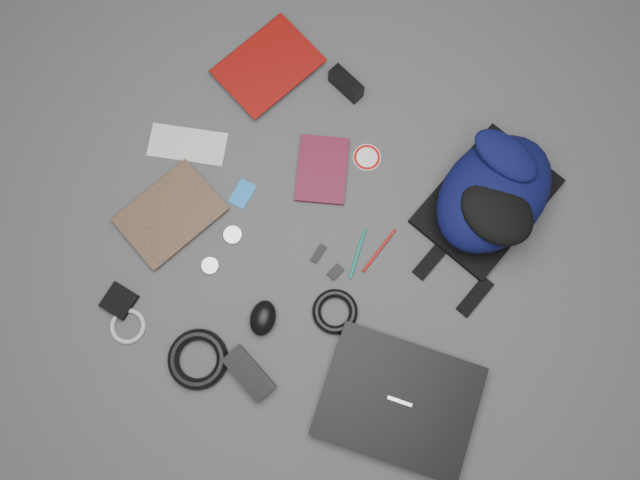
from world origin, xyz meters
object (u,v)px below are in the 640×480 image
at_px(compact_camera, 346,84).
at_px(power_brick, 249,373).
at_px(backpack, 494,194).
at_px(textbook_red, 245,42).
at_px(dvd_case, 322,170).
at_px(pouch, 119,301).
at_px(comic_book, 149,189).
at_px(laptop, 399,401).
at_px(mouse, 263,318).

bearing_deg(compact_camera, power_brick, -62.90).
bearing_deg(backpack, textbook_red, -174.00).
xyz_separation_m(dvd_case, pouch, (-0.34, -0.57, 0.00)).
height_order(comic_book, dvd_case, comic_book).
height_order(dvd_case, pouch, pouch).
height_order(laptop, pouch, laptop).
bearing_deg(mouse, backpack, 40.51).
relative_size(comic_book, mouse, 2.79).
relative_size(comic_book, dvd_case, 1.37).
bearing_deg(dvd_case, pouch, -140.52).
xyz_separation_m(backpack, textbook_red, (-0.83, 0.14, -0.07)).
distance_m(compact_camera, pouch, 0.88).
height_order(textbook_red, mouse, mouse).
relative_size(backpack, dvd_case, 2.10).
distance_m(mouse, pouch, 0.39).
distance_m(compact_camera, power_brick, 0.86).
relative_size(laptop, comic_book, 1.47).
relative_size(textbook_red, mouse, 2.90).
height_order(dvd_case, power_brick, power_brick).
height_order(backpack, comic_book, backpack).
bearing_deg(textbook_red, compact_camera, 22.87).
bearing_deg(backpack, laptop, -74.67).
bearing_deg(textbook_red, mouse, -37.09).
xyz_separation_m(comic_book, mouse, (0.45, -0.19, 0.01)).
bearing_deg(comic_book, laptop, 8.58).
bearing_deg(comic_book, pouch, -52.72).
relative_size(textbook_red, dvd_case, 1.43).
relative_size(laptop, compact_camera, 3.67).
distance_m(textbook_red, power_brick, 0.95).
bearing_deg(comic_book, textbook_red, 108.53).
bearing_deg(pouch, textbook_red, 92.44).
bearing_deg(backpack, compact_camera, 179.79).
xyz_separation_m(textbook_red, pouch, (0.04, -0.83, -0.01)).
xyz_separation_m(dvd_case, compact_camera, (-0.04, 0.26, 0.02)).
relative_size(laptop, textbook_red, 1.41).
distance_m(backpack, laptop, 0.60).
xyz_separation_m(mouse, power_brick, (0.03, -0.15, -0.01)).
xyz_separation_m(textbook_red, mouse, (0.41, -0.70, 0.01)).
bearing_deg(power_brick, textbook_red, 139.90).
height_order(compact_camera, pouch, compact_camera).
relative_size(comic_book, power_brick, 1.81).
relative_size(compact_camera, mouse, 1.12).
xyz_separation_m(backpack, dvd_case, (-0.46, -0.11, -0.08)).
bearing_deg(laptop, compact_camera, 116.93).
xyz_separation_m(power_brick, pouch, (-0.40, 0.02, -0.01)).
bearing_deg(mouse, power_brick, -90.66).
xyz_separation_m(laptop, power_brick, (-0.38, -0.10, -0.00)).
relative_size(power_brick, pouch, 1.90).
distance_m(laptop, power_brick, 0.40).
xyz_separation_m(backpack, compact_camera, (-0.50, 0.14, -0.06)).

